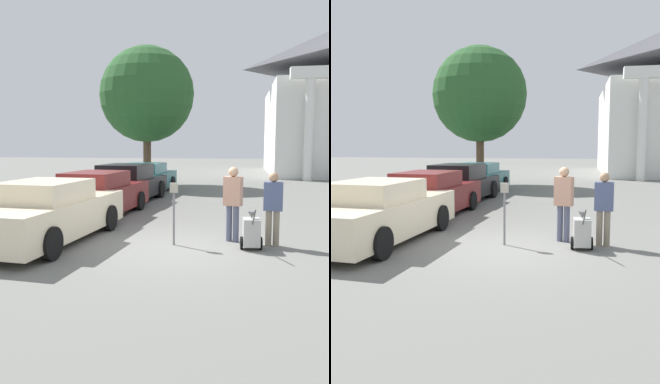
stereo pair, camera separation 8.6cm
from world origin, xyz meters
The scene contains 10 objects.
ground_plane centered at (0.00, 0.00, 0.00)m, with size 120.00×120.00×0.00m, color slate.
parked_car_cream centered at (-3.04, 0.15, 0.69)m, with size 2.31×5.08×1.46m.
parked_car_maroon centered at (-3.04, 3.69, 0.68)m, with size 2.22×5.32×1.44m.
parked_car_black centered at (-3.04, 7.25, 0.70)m, with size 2.38×5.36×1.51m.
parked_car_teal centered at (-3.04, 10.45, 0.67)m, with size 2.37×5.03×1.42m.
parking_meter centered at (-0.07, 0.30, 0.99)m, with size 0.18×0.09×1.43m.
person_worker centered at (1.24, 0.91, 1.01)m, with size 0.47×0.34×1.77m.
person_supervisor centered at (2.14, 0.61, 0.95)m, with size 0.44×0.25×1.68m.
equipment_cart centered at (1.67, 0.19, 0.39)m, with size 0.49×1.00×1.00m.
shade_tree centered at (-3.78, 14.37, 5.02)m, with size 5.25×5.25×7.66m.
Camera 2 is at (1.49, -9.18, 2.30)m, focal length 40.00 mm.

